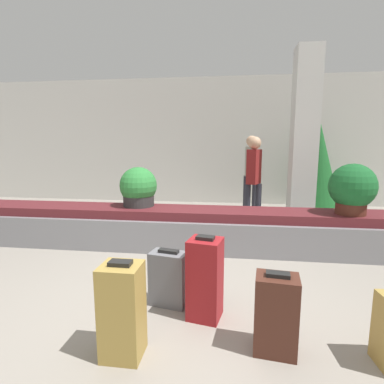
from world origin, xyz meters
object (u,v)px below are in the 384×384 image
at_px(suitcase_1, 205,279).
at_px(decorated_tree, 317,162).
at_px(potted_plant_0, 138,188).
at_px(potted_plant_1, 352,189).
at_px(traveler_1, 251,167).
at_px(suitcase_0, 122,311).
at_px(suitcase_4, 169,278).
at_px(suitcase_3, 276,314).
at_px(traveler_0, 254,173).
at_px(pillar, 304,140).

xyz_separation_m(suitcase_1, decorated_tree, (2.07, 4.43, 0.77)).
relative_size(potted_plant_0, potted_plant_1, 0.87).
bearing_deg(traveler_1, decorated_tree, -68.01).
xyz_separation_m(suitcase_0, suitcase_4, (0.18, 0.74, -0.09)).
bearing_deg(potted_plant_0, suitcase_3, -52.69).
xyz_separation_m(suitcase_1, potted_plant_0, (-1.20, 1.92, 0.50)).
distance_m(traveler_1, decorated_tree, 1.43).
xyz_separation_m(suitcase_3, potted_plant_1, (1.28, 2.14, 0.64)).
bearing_deg(decorated_tree, traveler_0, -138.90).
bearing_deg(suitcase_3, traveler_0, 95.69).
height_order(traveler_1, decorated_tree, decorated_tree).
height_order(potted_plant_0, potted_plant_1, potted_plant_1).
bearing_deg(suitcase_1, potted_plant_1, 55.18).
height_order(traveler_0, traveler_1, traveler_1).
xyz_separation_m(potted_plant_1, traveler_1, (-1.18, 2.61, 0.09)).
relative_size(suitcase_0, potted_plant_1, 1.05).
height_order(suitcase_3, traveler_1, traveler_1).
height_order(potted_plant_1, traveler_1, traveler_1).
xyz_separation_m(potted_plant_0, potted_plant_1, (3.03, -0.16, 0.07)).
distance_m(suitcase_1, suitcase_4, 0.42).
relative_size(pillar, traveler_1, 1.86).
height_order(suitcase_0, potted_plant_1, potted_plant_1).
bearing_deg(traveler_0, decorated_tree, -24.60).
xyz_separation_m(traveler_0, decorated_tree, (1.45, 1.26, 0.14)).
relative_size(suitcase_0, potted_plant_0, 1.21).
bearing_deg(suitcase_1, traveler_1, 92.91).
distance_m(pillar, traveler_0, 1.06).
height_order(potted_plant_0, traveler_1, traveler_1).
xyz_separation_m(suitcase_1, suitcase_3, (0.56, -0.38, -0.06)).
relative_size(suitcase_1, suitcase_4, 1.37).
bearing_deg(potted_plant_0, traveler_1, 53.07).
distance_m(pillar, potted_plant_0, 3.07).
bearing_deg(potted_plant_1, pillar, 103.28).
distance_m(suitcase_3, suitcase_4, 1.07).
bearing_deg(decorated_tree, potted_plant_0, -142.50).
distance_m(suitcase_0, potted_plant_1, 3.38).
bearing_deg(traveler_0, suitcase_0, -173.14).
height_order(pillar, decorated_tree, pillar).
relative_size(pillar, potted_plant_0, 5.32).
bearing_deg(traveler_1, suitcase_3, -161.32).
height_order(suitcase_1, decorated_tree, decorated_tree).
distance_m(suitcase_4, decorated_tree, 4.98).
bearing_deg(traveler_1, traveler_0, -161.21).
relative_size(suitcase_3, suitcase_4, 1.13).
xyz_separation_m(suitcase_0, potted_plant_1, (2.38, 2.33, 0.59)).
relative_size(suitcase_3, traveler_1, 0.36).
height_order(suitcase_1, potted_plant_0, potted_plant_0).
distance_m(suitcase_1, potted_plant_1, 2.60).
bearing_deg(potted_plant_0, suitcase_1, -58.07).
bearing_deg(suitcase_1, suitcase_3, -23.03).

